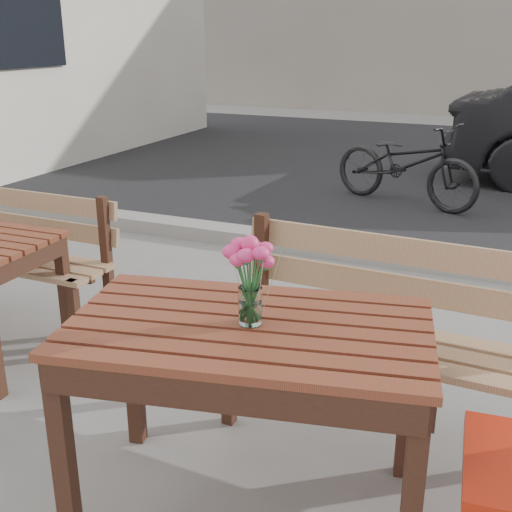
# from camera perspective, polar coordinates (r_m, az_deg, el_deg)

# --- Properties ---
(street) EXTENTS (30.00, 8.12, 0.12)m
(street) POSITION_cam_1_polar(r_m,az_deg,el_deg) (7.06, 17.51, 4.65)
(street) COLOR black
(street) RESTS_ON ground
(main_table) EXTENTS (1.37, 0.97, 0.77)m
(main_table) POSITION_cam_1_polar(r_m,az_deg,el_deg) (2.28, -0.67, -8.89)
(main_table) COLOR #5F2E19
(main_table) RESTS_ON ground
(main_bench) EXTENTS (1.53, 0.52, 0.94)m
(main_bench) POSITION_cam_1_polar(r_m,az_deg,el_deg) (2.82, 12.64, -5.24)
(main_bench) COLOR #9A714F
(main_bench) RESTS_ON ground
(main_vase) EXTENTS (0.17, 0.17, 0.32)m
(main_vase) POSITION_cam_1_polar(r_m,az_deg,el_deg) (2.14, -0.53, -1.24)
(main_vase) COLOR white
(main_vase) RESTS_ON main_table
(second_bench) EXTENTS (1.40, 0.43, 0.86)m
(second_bench) POSITION_cam_1_polar(r_m,az_deg,el_deg) (4.15, -20.85, 1.30)
(second_bench) COLOR #9A714F
(second_bench) RESTS_ON ground
(bicycle) EXTENTS (1.74, 1.09, 0.86)m
(bicycle) POSITION_cam_1_polar(r_m,az_deg,el_deg) (6.84, 13.18, 8.04)
(bicycle) COLOR black
(bicycle) RESTS_ON ground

